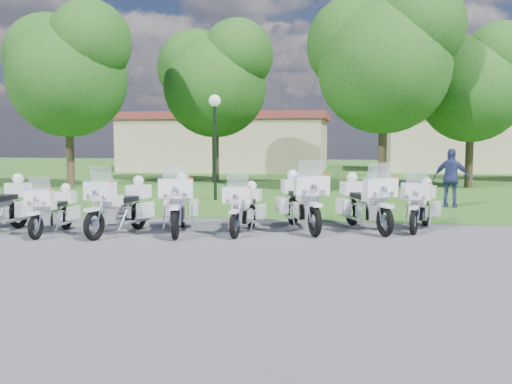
% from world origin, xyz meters
% --- Properties ---
extents(ground, '(100.00, 100.00, 0.00)m').
position_xyz_m(ground, '(0.00, 0.00, 0.00)').
color(ground, '#4E4E53').
rests_on(ground, ground).
extents(grass_lawn, '(100.00, 48.00, 0.01)m').
position_xyz_m(grass_lawn, '(0.00, 27.00, 0.00)').
color(grass_lawn, '#396620').
rests_on(grass_lawn, ground).
extents(motorcycle_2, '(0.74, 2.10, 1.41)m').
position_xyz_m(motorcycle_2, '(-3.92, -0.13, 0.59)').
color(motorcycle_2, black).
rests_on(motorcycle_2, ground).
extents(motorcycle_3, '(1.12, 2.42, 1.64)m').
position_xyz_m(motorcycle_3, '(-2.34, 0.15, 0.69)').
color(motorcycle_3, black).
rests_on(motorcycle_3, ground).
extents(motorcycle_4, '(1.18, 2.53, 1.72)m').
position_xyz_m(motorcycle_4, '(-1.03, 0.57, 0.72)').
color(motorcycle_4, black).
rests_on(motorcycle_4, ground).
extents(motorcycle_5, '(0.79, 2.18, 1.47)m').
position_xyz_m(motorcycle_5, '(0.55, 0.81, 0.61)').
color(motorcycle_5, black).
rests_on(motorcycle_5, ground).
extents(motorcycle_6, '(1.47, 2.51, 1.77)m').
position_xyz_m(motorcycle_6, '(1.85, 1.46, 0.74)').
color(motorcycle_6, black).
rests_on(motorcycle_6, ground).
extents(motorcycle_7, '(1.49, 2.36, 1.70)m').
position_xyz_m(motorcycle_7, '(3.41, 1.71, 0.71)').
color(motorcycle_7, black).
rests_on(motorcycle_7, ground).
extents(motorcycle_8, '(1.14, 2.23, 1.54)m').
position_xyz_m(motorcycle_8, '(4.80, 2.01, 0.64)').
color(motorcycle_8, black).
rests_on(motorcycle_8, ground).
extents(lamp_post, '(0.44, 0.44, 3.87)m').
position_xyz_m(lamp_post, '(-1.92, 7.82, 2.95)').
color(lamp_post, black).
rests_on(lamp_post, ground).
extents(tree_0, '(6.29, 5.36, 8.38)m').
position_xyz_m(tree_0, '(-9.79, 11.80, 5.55)').
color(tree_0, '#38281C').
rests_on(tree_0, ground).
extents(tree_1, '(6.26, 5.34, 8.35)m').
position_xyz_m(tree_1, '(-4.11, 16.57, 5.53)').
color(tree_1, '#38281C').
rests_on(tree_1, ground).
extents(tree_2, '(6.64, 5.66, 8.85)m').
position_xyz_m(tree_2, '(4.27, 12.74, 5.86)').
color(tree_2, '#38281C').
rests_on(tree_2, ground).
extents(tree_3, '(5.64, 4.81, 7.51)m').
position_xyz_m(tree_3, '(8.33, 15.18, 4.97)').
color(tree_3, '#38281C').
rests_on(tree_3, ground).
extents(building_west, '(14.56, 8.32, 4.10)m').
position_xyz_m(building_west, '(-6.00, 28.00, 2.07)').
color(building_west, tan).
rests_on(building_west, ground).
extents(building_east, '(11.44, 7.28, 4.10)m').
position_xyz_m(building_east, '(11.00, 30.00, 2.07)').
color(building_east, tan).
rests_on(building_east, ground).
extents(bystander_c, '(1.22, 0.74, 1.94)m').
position_xyz_m(bystander_c, '(6.29, 6.90, 0.97)').
color(bystander_c, navy).
rests_on(bystander_c, ground).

